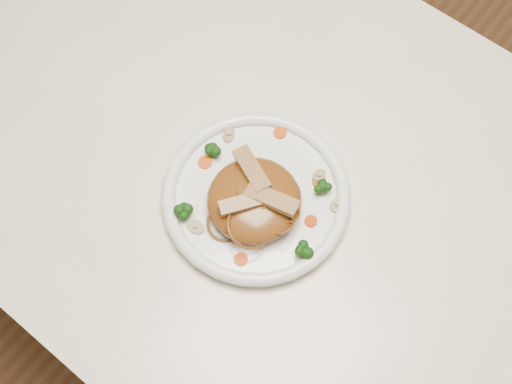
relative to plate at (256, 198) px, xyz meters
The scene contains 20 objects.
ground 0.76m from the plate, 72.70° to the left, with size 4.00×4.00×0.00m, color brown.
table 0.12m from the plate, 72.70° to the left, with size 1.20×0.80×0.75m.
plate is the anchor object (origin of this frame).
noodle_mound 0.03m from the plate, 61.08° to the right, with size 0.13×0.13×0.04m, color brown.
chicken_a 0.07m from the plate, 12.63° to the right, with size 0.07×0.02×0.01m, color #A0714B.
chicken_b 0.06m from the plate, 146.57° to the left, with size 0.07×0.02×0.01m, color #A0714B.
chicken_c 0.07m from the plate, 82.71° to the right, with size 0.06×0.02×0.01m, color #A0714B.
broccoli_0 0.10m from the plate, 42.20° to the left, with size 0.02×0.02×0.03m, color #12450E, non-canonical shape.
broccoli_1 0.10m from the plate, behind, with size 0.03×0.03×0.03m, color #12450E, non-canonical shape.
broccoli_2 0.11m from the plate, 126.02° to the right, with size 0.03×0.03×0.03m, color #12450E, non-canonical shape.
broccoli_3 0.11m from the plate, 14.86° to the right, with size 0.03×0.03×0.03m, color #12450E, non-canonical shape.
carrot_0 0.09m from the plate, 51.81° to the left, with size 0.02×0.02×0.01m, color red.
carrot_1 0.09m from the plate, behind, with size 0.02×0.02×0.01m, color red.
carrot_2 0.09m from the plate, 11.41° to the left, with size 0.02×0.02×0.01m, color red.
carrot_3 0.11m from the plate, 109.12° to the left, with size 0.02×0.02×0.01m, color red.
carrot_4 0.10m from the plate, 63.67° to the right, with size 0.02×0.02×0.01m, color red.
mushroom_0 0.10m from the plate, 111.76° to the right, with size 0.03×0.03×0.01m, color tan.
mushroom_1 0.12m from the plate, 31.07° to the left, with size 0.02×0.02×0.01m, color tan.
mushroom_2 0.11m from the plate, 151.10° to the left, with size 0.02×0.02×0.01m, color tan.
mushroom_3 0.10m from the plate, 57.06° to the left, with size 0.02×0.02×0.01m, color tan.
Camera 1 is at (0.22, -0.36, 1.64)m, focal length 46.75 mm.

